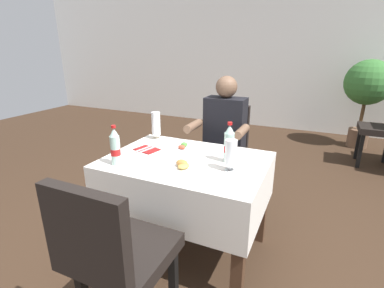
# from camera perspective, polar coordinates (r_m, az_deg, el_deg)

# --- Properties ---
(ground_plane) EXTENTS (11.00, 11.00, 0.00)m
(ground_plane) POSITION_cam_1_polar(r_m,az_deg,el_deg) (2.32, -0.95, -21.20)
(ground_plane) COLOR #382619
(back_wall) EXTENTS (11.00, 0.12, 2.91)m
(back_wall) POSITION_cam_1_polar(r_m,az_deg,el_deg) (5.70, 17.58, 17.65)
(back_wall) COLOR white
(back_wall) RESTS_ON ground
(main_dining_table) EXTENTS (1.11, 0.80, 0.75)m
(main_dining_table) POSITION_cam_1_polar(r_m,az_deg,el_deg) (2.06, -1.16, -7.65)
(main_dining_table) COLOR white
(main_dining_table) RESTS_ON ground
(chair_far_diner_seat) EXTENTS (0.44, 0.50, 0.97)m
(chair_far_diner_seat) POSITION_cam_1_polar(r_m,az_deg,el_deg) (2.75, 6.01, -1.19)
(chair_far_diner_seat) COLOR black
(chair_far_diner_seat) RESTS_ON ground
(chair_near_camera_side) EXTENTS (0.44, 0.50, 0.97)m
(chair_near_camera_side) POSITION_cam_1_polar(r_m,az_deg,el_deg) (1.51, -15.20, -20.38)
(chair_near_camera_side) COLOR black
(chair_near_camera_side) RESTS_ON ground
(seated_diner_far) EXTENTS (0.50, 0.46, 1.26)m
(seated_diner_far) POSITION_cam_1_polar(r_m,az_deg,el_deg) (2.58, 6.18, 1.20)
(seated_diner_far) COLOR #282D42
(seated_diner_far) RESTS_ON ground
(plate_near_camera) EXTENTS (0.22, 0.22, 0.06)m
(plate_near_camera) POSITION_cam_1_polar(r_m,az_deg,el_deg) (1.81, -1.62, -4.75)
(plate_near_camera) COLOR white
(plate_near_camera) RESTS_ON main_dining_table
(plate_far_diner) EXTENTS (0.26, 0.26, 0.05)m
(plate_far_diner) POSITION_cam_1_polar(r_m,az_deg,el_deg) (2.16, -0.81, -0.91)
(plate_far_diner) COLOR white
(plate_far_diner) RESTS_ON main_dining_table
(beer_glass_left) EXTENTS (0.08, 0.08, 0.20)m
(beer_glass_left) POSITION_cam_1_polar(r_m,az_deg,el_deg) (1.78, 7.79, -2.28)
(beer_glass_left) COLOR white
(beer_glass_left) RESTS_ON main_dining_table
(beer_glass_middle) EXTENTS (0.07, 0.07, 0.23)m
(beer_glass_middle) POSITION_cam_1_polar(r_m,az_deg,el_deg) (2.41, -7.24, 3.70)
(beer_glass_middle) COLOR white
(beer_glass_middle) RESTS_ON main_dining_table
(cola_bottle_primary) EXTENTS (0.07, 0.07, 0.28)m
(cola_bottle_primary) POSITION_cam_1_polar(r_m,az_deg,el_deg) (1.91, 7.46, -0.15)
(cola_bottle_primary) COLOR silver
(cola_bottle_primary) RESTS_ON main_dining_table
(cola_bottle_secondary) EXTENTS (0.06, 0.06, 0.27)m
(cola_bottle_secondary) POSITION_cam_1_polar(r_m,az_deg,el_deg) (1.92, -15.17, -0.71)
(cola_bottle_secondary) COLOR silver
(cola_bottle_secondary) RESTS_ON main_dining_table
(napkin_cutlery_set) EXTENTS (0.19, 0.20, 0.01)m
(napkin_cutlery_set) POSITION_cam_1_polar(r_m,az_deg,el_deg) (2.18, -9.07, -1.08)
(napkin_cutlery_set) COLOR maroon
(napkin_cutlery_set) RESTS_ON main_dining_table
(potted_plant_corner) EXTENTS (0.66, 0.66, 1.33)m
(potted_plant_corner) POSITION_cam_1_polar(r_m,az_deg,el_deg) (5.02, 31.81, 9.72)
(potted_plant_corner) COLOR brown
(potted_plant_corner) RESTS_ON ground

